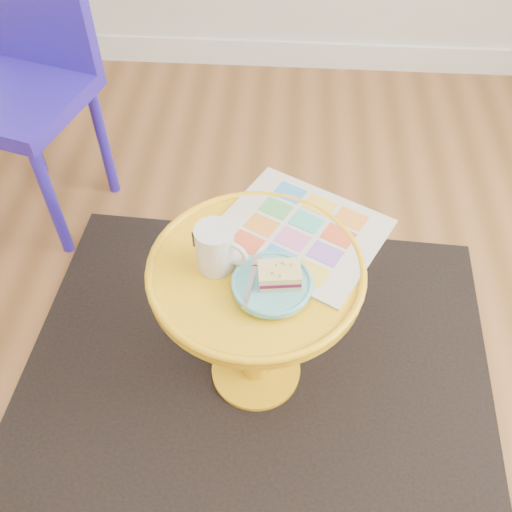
# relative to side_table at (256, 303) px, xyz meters

# --- Properties ---
(floor) EXTENTS (4.00, 4.00, 0.00)m
(floor) POSITION_rel_side_table_xyz_m (-0.34, -0.38, -0.33)
(floor) COLOR brown
(floor) RESTS_ON ground
(rug) EXTENTS (1.35, 1.16, 0.01)m
(rug) POSITION_rel_side_table_xyz_m (-0.00, 0.00, -0.33)
(rug) COLOR black
(rug) RESTS_ON ground
(side_table) EXTENTS (0.48, 0.48, 0.46)m
(side_table) POSITION_rel_side_table_xyz_m (0.00, 0.00, 0.00)
(side_table) COLOR yellow
(side_table) RESTS_ON ground
(chair) EXTENTS (0.48, 0.48, 0.88)m
(chair) POSITION_rel_side_table_xyz_m (-0.74, 0.68, 0.18)
(chair) COLOR #2C1BB5
(chair) RESTS_ON ground
(newspaper) EXTENTS (0.46, 0.44, 0.01)m
(newspaper) POSITION_rel_side_table_xyz_m (0.09, 0.11, 0.13)
(newspaper) COLOR silver
(newspaper) RESTS_ON side_table
(mug) EXTENTS (0.12, 0.09, 0.11)m
(mug) POSITION_rel_side_table_xyz_m (-0.09, 0.00, 0.19)
(mug) COLOR white
(mug) RESTS_ON side_table
(plate) EXTENTS (0.17, 0.17, 0.02)m
(plate) POSITION_rel_side_table_xyz_m (0.04, -0.06, 0.15)
(plate) COLOR #5CBAC3
(plate) RESTS_ON newspaper
(cake_slice) EXTENTS (0.10, 0.07, 0.04)m
(cake_slice) POSITION_rel_side_table_xyz_m (0.05, -0.05, 0.17)
(cake_slice) COLOR #D3BC8C
(cake_slice) RESTS_ON plate
(fork) EXTENTS (0.03, 0.14, 0.00)m
(fork) POSITION_rel_side_table_xyz_m (-0.00, -0.05, 0.16)
(fork) COLOR silver
(fork) RESTS_ON plate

